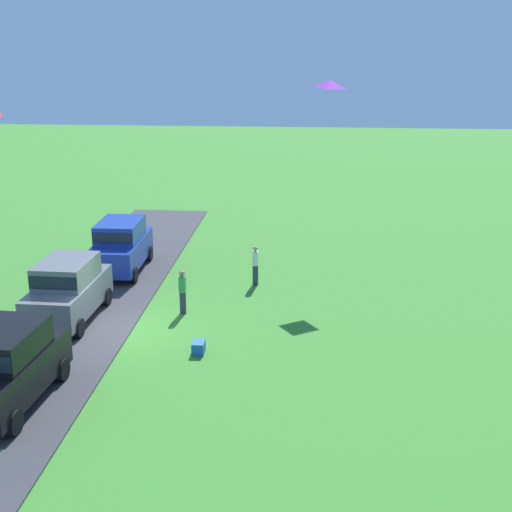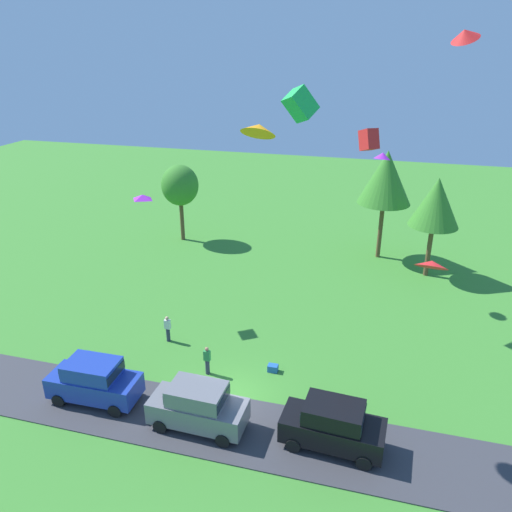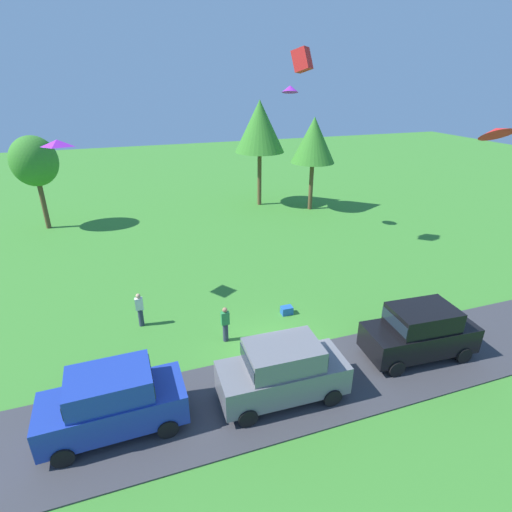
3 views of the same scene
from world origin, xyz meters
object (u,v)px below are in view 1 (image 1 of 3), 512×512
at_px(cooler_box, 199,347).
at_px(kite_diamond_near_flag, 330,84).
at_px(car_suv_near_entrance, 68,288).
at_px(car_suv_far_end, 121,244).
at_px(person_watching_sky, 183,292).
at_px(car_suv_mid_row, 7,363).
at_px(person_on_lawn, 255,265).

height_order(cooler_box, kite_diamond_near_flag, kite_diamond_near_flag).
bearing_deg(kite_diamond_near_flag, car_suv_near_entrance, -53.56).
bearing_deg(car_suv_far_end, person_watching_sky, 37.53).
bearing_deg(car_suv_mid_row, person_on_lawn, 150.53).
relative_size(car_suv_far_end, car_suv_near_entrance, 1.00).
xyz_separation_m(car_suv_far_end, kite_diamond_near_flag, (-1.22, 9.04, 6.86)).
distance_m(car_suv_far_end, person_watching_sky, 5.96).
bearing_deg(car_suv_far_end, kite_diamond_near_flag, 97.71).
relative_size(car_suv_mid_row, person_on_lawn, 2.76).
relative_size(car_suv_far_end, person_on_lawn, 2.71).
distance_m(car_suv_near_entrance, cooler_box, 5.83).
xyz_separation_m(person_on_lawn, cooler_box, (6.92, -1.31, -0.68)).
xyz_separation_m(person_watching_sky, cooler_box, (3.44, 1.15, -0.68)).
distance_m(car_suv_near_entrance, car_suv_mid_row, 6.30).
bearing_deg(person_watching_sky, car_suv_far_end, -142.47).
bearing_deg(car_suv_near_entrance, kite_diamond_near_flag, 126.44).
distance_m(car_suv_mid_row, person_watching_sky, 8.20).
bearing_deg(person_on_lawn, person_watching_sky, -35.30).
relative_size(car_suv_far_end, car_suv_mid_row, 0.98).
distance_m(car_suv_near_entrance, person_watching_sky, 4.20).
height_order(car_suv_far_end, kite_diamond_near_flag, kite_diamond_near_flag).
relative_size(car_suv_far_end, kite_diamond_near_flag, 4.27).
relative_size(cooler_box, kite_diamond_near_flag, 0.52).
height_order(car_suv_mid_row, cooler_box, car_suv_mid_row).
xyz_separation_m(person_on_lawn, person_watching_sky, (3.48, -2.46, 0.00)).
bearing_deg(car_suv_far_end, cooler_box, 30.34).
bearing_deg(person_watching_sky, cooler_box, 18.52).
bearing_deg(car_suv_mid_row, person_watching_sky, 153.56).
relative_size(car_suv_near_entrance, person_on_lawn, 2.72).
relative_size(person_on_lawn, person_watching_sky, 1.00).
distance_m(car_suv_far_end, cooler_box, 9.52).
bearing_deg(car_suv_near_entrance, cooler_box, 65.25).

